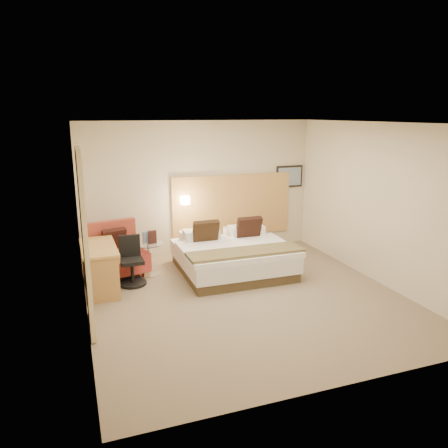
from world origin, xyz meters
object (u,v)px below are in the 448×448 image
object	(u,v)px
lounge_chair	(117,255)
side_table	(149,257)
desk	(100,255)
desk_chair	(132,265)
bed	(232,255)

from	to	relation	value
lounge_chair	side_table	world-z (taller)	lounge_chair
side_table	desk	size ratio (longest dim) A/B	0.50
desk	lounge_chair	bearing A→B (deg)	61.61
desk_chair	bed	bearing A→B (deg)	-0.20
side_table	desk_chair	bearing A→B (deg)	-137.03
bed	lounge_chair	xyz separation A→B (m)	(-2.00, 0.53, 0.07)
bed	desk_chair	world-z (taller)	bed
bed	desk_chair	size ratio (longest dim) A/B	2.41
bed	desk	size ratio (longest dim) A/B	1.65
side_table	desk	world-z (taller)	desk
lounge_chair	side_table	distance (m)	0.56
desk	desk_chair	world-z (taller)	desk_chair
side_table	desk	xyz separation A→B (m)	(-0.85, -0.40, 0.26)
lounge_chair	desk	bearing A→B (deg)	-118.39
side_table	desk_chair	size ratio (longest dim) A/B	0.73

